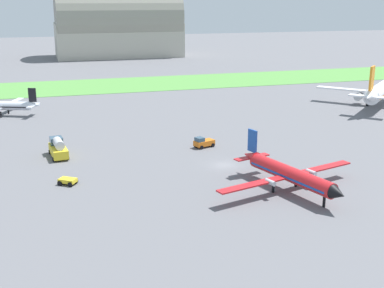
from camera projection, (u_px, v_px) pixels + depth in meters
The scene contains 9 objects.
ground_plane at pixel (224, 165), 80.93m from camera, with size 600.00×600.00×0.00m, color slate.
grass_taxiway_strip at pixel (133, 84), 156.68m from camera, with size 360.00×28.00×0.08m, color #549342.
airplane_parked_jet_far at pixel (382, 90), 123.58m from camera, with size 25.98×25.22×11.31m.
airplane_foreground_turboprop at pixel (289, 173), 69.43m from camera, with size 22.76×19.64×6.96m.
airplane_taxiing_turboprop at pixel (1, 105), 114.38m from camera, with size 17.73×20.45×6.45m.
pushback_tug_near_gate at pixel (203, 142), 90.37m from camera, with size 3.99×3.00×1.95m.
baggage_cart_midfield at pixel (68, 181), 72.35m from camera, with size 2.95×2.80×0.90m.
fuel_truck_by_runway at pixel (58, 148), 84.83m from camera, with size 3.20×6.72×3.29m.
hangar_distant at pixel (118, 24), 229.34m from camera, with size 55.43×30.78×33.16m.
Camera 1 is at (-26.84, -72.19, 25.61)m, focal length 47.44 mm.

